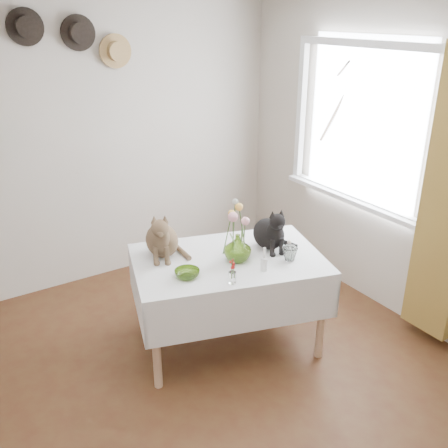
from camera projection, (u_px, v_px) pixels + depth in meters
room at (206, 245)px, 2.57m from camera, size 4.08×4.58×2.58m
window at (360, 138)px, 4.11m from camera, size 0.12×1.52×1.32m
dining_table at (228, 280)px, 3.66m from camera, size 1.55×1.23×0.72m
tabby_cat at (161, 232)px, 3.56m from camera, size 0.36×0.39×0.37m
black_cat at (269, 226)px, 3.68m from camera, size 0.28×0.33×0.35m
flower_vase at (238, 248)px, 3.51m from camera, size 0.27×0.27×0.20m
green_bowl at (187, 274)px, 3.32m from camera, size 0.18×0.18×0.05m
drinking_glass at (290, 254)px, 3.54m from camera, size 0.13×0.13×0.10m
candlestick at (264, 263)px, 3.40m from camera, size 0.05×0.05×0.17m
berry_jar at (232, 271)px, 3.23m from camera, size 0.05×0.05×0.20m
porcelain_figurine at (289, 247)px, 3.66m from camera, size 0.05×0.05×0.10m
flower_bouquet at (237, 215)px, 3.43m from camera, size 0.17×0.12×0.39m
wall_hats at (75, 37)px, 3.96m from camera, size 0.98×0.09×0.48m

